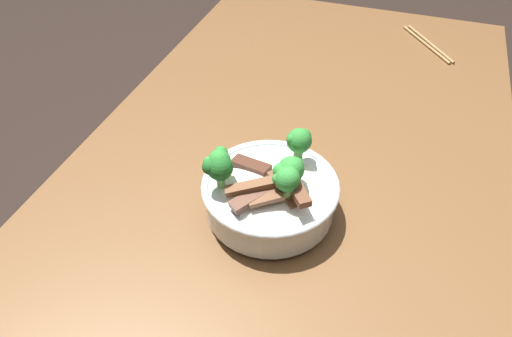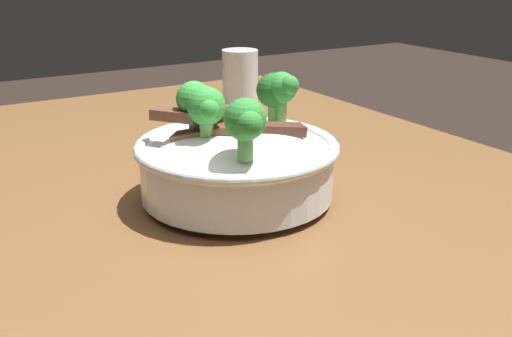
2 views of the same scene
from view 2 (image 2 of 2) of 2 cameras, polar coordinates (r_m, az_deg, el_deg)
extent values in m
cube|color=brown|center=(0.58, 4.91, -9.75)|extent=(1.47, 0.81, 0.05)
cube|color=brown|center=(1.40, -0.69, -8.70)|extent=(0.08, 0.08, 0.71)
cylinder|color=silver|center=(0.67, -1.66, -2.67)|extent=(0.10, 0.10, 0.01)
cylinder|color=silver|center=(0.66, -1.69, -0.12)|extent=(0.21, 0.21, 0.06)
torus|color=silver|center=(0.65, -1.71, 2.18)|extent=(0.22, 0.22, 0.01)
ellipsoid|color=white|center=(0.65, -1.70, 1.02)|extent=(0.18, 0.18, 0.06)
cube|color=brown|center=(0.64, -4.77, 3.30)|extent=(0.07, 0.07, 0.03)
cube|color=#4C2B1E|center=(0.65, 1.77, 3.75)|extent=(0.04, 0.07, 0.02)
cube|color=brown|center=(0.68, -4.51, 4.95)|extent=(0.05, 0.06, 0.02)
cube|color=brown|center=(0.65, -7.67, 5.04)|extent=(0.05, 0.05, 0.01)
cube|color=brown|center=(0.68, -2.15, 5.55)|extent=(0.05, 0.08, 0.02)
cube|color=#563323|center=(0.70, -3.01, 4.94)|extent=(0.06, 0.06, 0.02)
cylinder|color=#5B9947|center=(0.57, -1.01, 2.13)|extent=(0.02, 0.02, 0.03)
sphere|color=#2D8433|center=(0.57, -1.03, 4.67)|extent=(0.04, 0.04, 0.04)
sphere|color=#2D8433|center=(0.55, -0.64, 4.26)|extent=(0.03, 0.03, 0.03)
sphere|color=#2D8433|center=(0.58, -0.58, 5.52)|extent=(0.02, 0.02, 0.02)
cylinder|color=#7AB256|center=(0.63, -4.69, 3.63)|extent=(0.01, 0.01, 0.03)
sphere|color=green|center=(0.62, -4.75, 5.92)|extent=(0.04, 0.04, 0.04)
sphere|color=green|center=(0.61, -4.50, 5.61)|extent=(0.02, 0.02, 0.02)
sphere|color=green|center=(0.64, -4.06, 6.39)|extent=(0.02, 0.02, 0.02)
cylinder|color=#7AB256|center=(0.65, -5.82, 4.27)|extent=(0.01, 0.01, 0.03)
sphere|color=green|center=(0.64, -5.90, 6.58)|extent=(0.04, 0.04, 0.04)
sphere|color=green|center=(0.63, -5.25, 6.45)|extent=(0.02, 0.02, 0.02)
sphere|color=green|center=(0.65, -4.98, 6.76)|extent=(0.02, 0.02, 0.02)
cylinder|color=#6BA84C|center=(0.71, 1.66, 5.40)|extent=(0.01, 0.01, 0.02)
sphere|color=#1E6023|center=(0.70, 1.68, 7.42)|extent=(0.04, 0.04, 0.04)
sphere|color=#1E6023|center=(0.69, 2.42, 7.13)|extent=(0.02, 0.02, 0.02)
sphere|color=#1E6023|center=(0.71, 2.27, 7.93)|extent=(0.02, 0.02, 0.02)
cylinder|color=#5B9947|center=(0.70, 2.39, 5.51)|extent=(0.01, 0.01, 0.03)
sphere|color=#2D8433|center=(0.69, 2.42, 7.66)|extent=(0.04, 0.04, 0.04)
sphere|color=#2D8433|center=(0.68, 3.17, 7.88)|extent=(0.02, 0.02, 0.02)
sphere|color=#2D8433|center=(0.71, 2.90, 7.91)|extent=(0.02, 0.02, 0.02)
cylinder|color=white|center=(1.10, -1.49, 6.25)|extent=(0.06, 0.06, 0.00)
cylinder|color=white|center=(1.09, -1.51, 8.63)|extent=(0.06, 0.06, 0.10)
cylinder|color=olive|center=(1.09, -1.51, 7.93)|extent=(0.06, 0.06, 0.06)
camera|label=1|loc=(1.12, -27.49, 35.07)|focal=33.36mm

